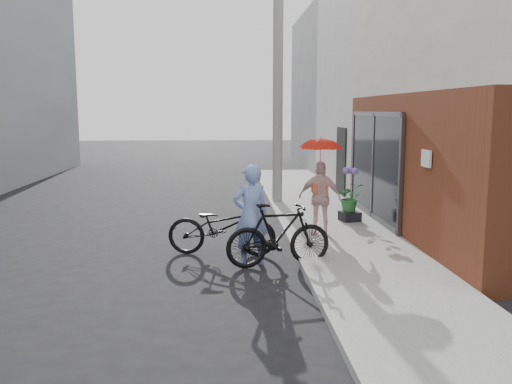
{
  "coord_description": "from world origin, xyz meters",
  "views": [
    {
      "loc": [
        -0.39,
        -9.11,
        2.66
      ],
      "look_at": [
        0.22,
        1.2,
        1.1
      ],
      "focal_mm": 38.0,
      "sensor_mm": 36.0,
      "label": 1
    }
  ],
  "objects": [
    {
      "name": "sidewalk",
      "position": [
        2.1,
        2.0,
        0.06
      ],
      "size": [
        2.2,
        24.0,
        0.12
      ],
      "primitive_type": "cube",
      "color": "gray",
      "rests_on": "ground"
    },
    {
      "name": "bike_right",
      "position": [
        0.53,
        -0.11,
        0.55
      ],
      "size": [
        1.9,
        0.85,
        1.1
      ],
      "primitive_type": "imported",
      "rotation": [
        0.0,
        0.0,
        1.75
      ],
      "color": "black",
      "rests_on": "ground"
    },
    {
      "name": "officer",
      "position": [
        0.06,
        0.0,
        0.88
      ],
      "size": [
        0.72,
        0.57,
        1.75
      ],
      "primitive_type": "imported",
      "rotation": [
        0.0,
        0.0,
        3.39
      ],
      "color": "#7E99E0",
      "rests_on": "ground"
    },
    {
      "name": "planter",
      "position": [
        2.51,
        3.09,
        0.23
      ],
      "size": [
        0.5,
        0.5,
        0.22
      ],
      "primitive_type": "cube",
      "rotation": [
        0.0,
        0.0,
        0.25
      ],
      "color": "black",
      "rests_on": "sidewalk"
    },
    {
      "name": "plaster_building",
      "position": [
        7.2,
        9.0,
        3.5
      ],
      "size": [
        8.0,
        6.0,
        7.0
      ],
      "primitive_type": "cube",
      "color": "silver",
      "rests_on": "ground"
    },
    {
      "name": "potted_plant",
      "position": [
        2.51,
        3.09,
        0.68
      ],
      "size": [
        0.61,
        0.53,
        0.68
      ],
      "primitive_type": "imported",
      "color": "#2E7337",
      "rests_on": "planter"
    },
    {
      "name": "utility_pole",
      "position": [
        1.1,
        6.0,
        3.5
      ],
      "size": [
        0.28,
        0.28,
        7.0
      ],
      "primitive_type": "cylinder",
      "color": "#9E9E99",
      "rests_on": "ground"
    },
    {
      "name": "parasol",
      "position": [
        1.57,
        1.83,
        2.01
      ],
      "size": [
        0.86,
        0.86,
        0.76
      ],
      "primitive_type": "imported",
      "color": "red",
      "rests_on": "kimono_woman"
    },
    {
      "name": "curb",
      "position": [
        0.94,
        2.0,
        0.06
      ],
      "size": [
        0.12,
        24.0,
        0.12
      ],
      "primitive_type": "cube",
      "color": "#9E9E99",
      "rests_on": "ground"
    },
    {
      "name": "east_building_far",
      "position": [
        7.2,
        16.0,
        3.5
      ],
      "size": [
        8.0,
        8.0,
        7.0
      ],
      "primitive_type": "cube",
      "color": "gray",
      "rests_on": "ground"
    },
    {
      "name": "ground",
      "position": [
        0.0,
        0.0,
        0.0
      ],
      "size": [
        80.0,
        80.0,
        0.0
      ],
      "primitive_type": "plane",
      "color": "black",
      "rests_on": "ground"
    },
    {
      "name": "kimono_woman",
      "position": [
        1.57,
        1.83,
        0.87
      ],
      "size": [
        0.96,
        0.68,
        1.51
      ],
      "primitive_type": "imported",
      "rotation": [
        0.0,
        0.0,
        -0.4
      ],
      "color": "beige",
      "rests_on": "sidewalk"
    },
    {
      "name": "bike_left",
      "position": [
        -0.45,
        0.7,
        0.53
      ],
      "size": [
        2.1,
        1.03,
        1.06
      ],
      "primitive_type": "imported",
      "rotation": [
        0.0,
        0.0,
        1.4
      ],
      "color": "black",
      "rests_on": "ground"
    }
  ]
}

